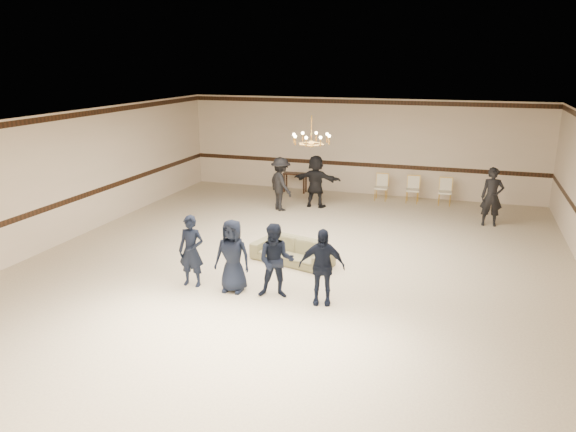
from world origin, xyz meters
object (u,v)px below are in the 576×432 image
Objects in this scene: settee at (292,251)px; adult_mid at (316,181)px; boy_a at (191,251)px; boy_b at (233,256)px; adult_right at (492,197)px; chandelier at (311,130)px; boy_c at (276,261)px; boy_d at (322,266)px; banquet_chair_right at (445,192)px; adult_left at (281,184)px; console_table at (295,182)px; banquet_chair_mid at (413,190)px; banquet_chair_left at (381,187)px.

adult_mid is at bearing 114.12° from settee.
boy_a is 0.90m from boy_b.
adult_right is (5.83, 6.28, 0.08)m from boy_a.
chandelier is 5.77m from adult_right.
boy_d is at bearing -12.86° from boy_c.
banquet_chair_right is (2.74, 8.15, -0.31)m from boy_c.
boy_b is at bearing 167.14° from boy_c.
boy_b is at bearing -132.28° from adult_right.
boy_b reaches higher than settee.
adult_left is 5.19m from banquet_chair_right.
adult_right is at bearing 44.28° from boy_a.
boy_a is 8.38m from console_table.
boy_b reaches higher than banquet_chair_mid.
adult_right is at bearing -134.75° from adult_left.
banquet_chair_mid is (3.54, 8.15, -0.31)m from boy_a.
adult_mid is (-0.79, 4.83, 0.54)m from settee.
boy_a is at bearing -137.02° from adult_right.
adult_left is (-1.07, 5.98, 0.08)m from boy_b.
boy_b is 1.74× the size of banquet_chair_left.
adult_right is at bearing 44.45° from boy_c.
boy_b is 6.08m from adult_left.
boy_d is at bearing -2.10° from boy_b.
banquet_chair_left is (-3.30, 1.87, -0.39)m from adult_right.
chandelier is 5.88m from banquet_chair_left.
adult_mid reaches higher than settee.
chandelier reaches higher than banquet_chair_mid.
settee is (-1.17, 1.85, -0.46)m from boy_d.
banquet_chair_left is (2.54, 8.15, -0.31)m from boy_a.
boy_c is 0.90× the size of adult_mid.
adult_right reaches higher than boy_b.
chandelier is 1.18× the size of console_table.
boy_c is 8.34m from banquet_chair_mid.
console_table is (-3.00, 0.20, -0.09)m from banquet_chair_left.
console_table is (-1.36, 8.35, -0.40)m from boy_b.
adult_left is at bearing 98.00° from boy_b.
boy_d is at bearing -72.66° from console_table.
boy_a and boy_b have the same top height.
chandelier is 0.64× the size of boy_b.
adult_left reaches higher than boy_b.
banquet_chair_right is (3.80, 1.47, -0.39)m from adult_mid.
banquet_chair_right is (4.70, 2.17, -0.39)m from adult_left.
adult_mid is 1.93× the size of banquet_chair_left.
banquet_chair_left is at bearing -137.83° from adult_mid.
boy_a is 2.44m from settee.
boy_b is 0.90× the size of adult_right.
boy_d reaches higher than banquet_chair_right.
adult_mid reaches higher than banquet_chair_left.
chandelier is 1.12× the size of banquet_chair_left.
adult_left is (-2.87, 5.98, 0.08)m from boy_d.
boy_d is at bearing 109.40° from adult_mid.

